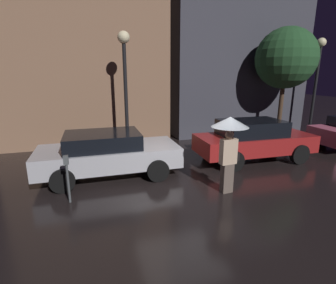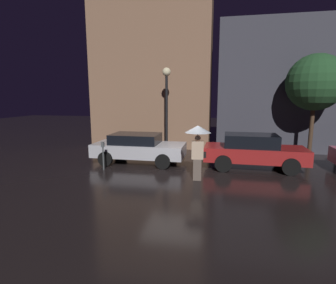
% 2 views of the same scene
% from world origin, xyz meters
% --- Properties ---
extents(ground_plane, '(60.00, 60.00, 0.00)m').
position_xyz_m(ground_plane, '(0.00, 0.00, 0.00)').
color(ground_plane, black).
extents(building_facade_left, '(7.43, 3.00, 9.57)m').
position_xyz_m(building_facade_left, '(-2.49, 6.50, 4.79)').
color(building_facade_left, '#8C664C').
rests_on(building_facade_left, ground).
extents(building_facade_right, '(7.22, 3.00, 7.39)m').
position_xyz_m(building_facade_right, '(5.29, 6.50, 3.69)').
color(building_facade_right, '#3D3D47').
rests_on(building_facade_right, ground).
extents(parked_car_silver, '(4.32, 2.02, 1.39)m').
position_xyz_m(parked_car_silver, '(-1.94, 1.40, 0.75)').
color(parked_car_silver, '#B7B7BF').
rests_on(parked_car_silver, ground).
extents(parked_car_red, '(4.33, 1.89, 1.51)m').
position_xyz_m(parked_car_red, '(3.30, 1.38, 0.80)').
color(parked_car_red, maroon).
rests_on(parked_car_red, ground).
extents(pedestrian_with_umbrella, '(0.96, 0.96, 2.08)m').
position_xyz_m(pedestrian_with_umbrella, '(1.04, -0.76, 1.59)').
color(pedestrian_with_umbrella, '#66564C').
rests_on(pedestrian_with_umbrella, ground).
extents(parking_meter, '(0.12, 0.10, 1.23)m').
position_xyz_m(parking_meter, '(-3.03, -0.15, 0.77)').
color(parking_meter, '#4C5154').
rests_on(parking_meter, ground).
extents(street_lamp_near, '(0.45, 0.45, 4.65)m').
position_xyz_m(street_lamp_near, '(-1.01, 3.58, 3.33)').
color(street_lamp_near, black).
rests_on(street_lamp_near, ground).
extents(street_lamp_far, '(0.43, 0.43, 4.78)m').
position_xyz_m(street_lamp_far, '(8.39, 3.90, 3.32)').
color(street_lamp_far, black).
rests_on(street_lamp_far, ground).
extents(street_tree, '(2.72, 2.72, 5.17)m').
position_xyz_m(street_tree, '(6.32, 3.73, 3.80)').
color(street_tree, '#473323').
rests_on(street_tree, ground).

